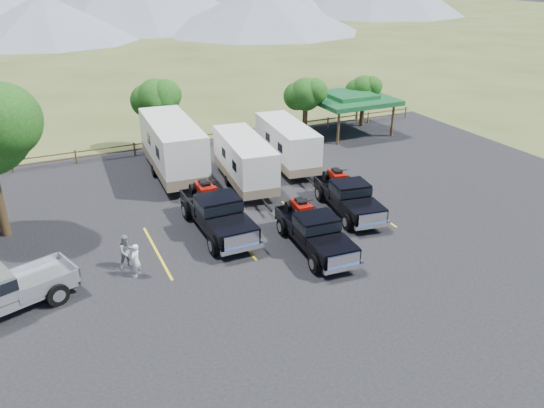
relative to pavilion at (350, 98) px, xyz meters
name	(u,v)px	position (x,y,z in m)	size (l,w,h in m)	color
ground	(307,264)	(-13.00, -17.00, -2.79)	(320.00, 320.00, 0.00)	#3B4A1F
asphalt_lot	(279,236)	(-13.00, -14.00, -2.77)	(44.00, 34.00, 0.04)	black
stall_lines	(271,228)	(-13.00, -13.00, -2.74)	(12.12, 5.50, 0.01)	gold
tree_ne_a	(305,95)	(-4.03, 0.01, 0.69)	(3.11, 2.92, 4.76)	black
tree_ne_b	(363,89)	(1.98, 1.01, 0.34)	(2.77, 2.59, 4.27)	black
tree_north	(156,99)	(-15.03, 2.02, 1.05)	(3.46, 3.24, 5.25)	black
rail_fence	(214,137)	(-11.00, 1.50, -2.18)	(36.12, 0.12, 1.00)	brown
pavilion	(350,98)	(0.00, 0.00, 0.00)	(6.20, 6.20, 3.22)	brown
rig_left	(217,212)	(-15.60, -12.11, -1.68)	(2.38, 6.66, 2.22)	black
rig_center	(314,230)	(-12.00, -15.80, -1.78)	(2.45, 6.12, 2.00)	black
rig_right	(348,195)	(-8.29, -12.96, -1.78)	(2.78, 6.24, 2.01)	black
trailer_left	(173,148)	(-15.48, -3.58, -0.87)	(3.10, 10.36, 3.59)	silver
trailer_center	(244,161)	(-11.97, -7.00, -1.19)	(2.93, 8.64, 2.99)	silver
trailer_right	(287,144)	(-8.16, -5.14, -1.19)	(2.89, 8.59, 2.97)	silver
person_a	(136,260)	(-20.29, -14.73, -1.97)	(0.57, 0.37, 1.56)	white
person_b	(127,252)	(-20.50, -13.85, -1.93)	(0.79, 0.62, 1.63)	slate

